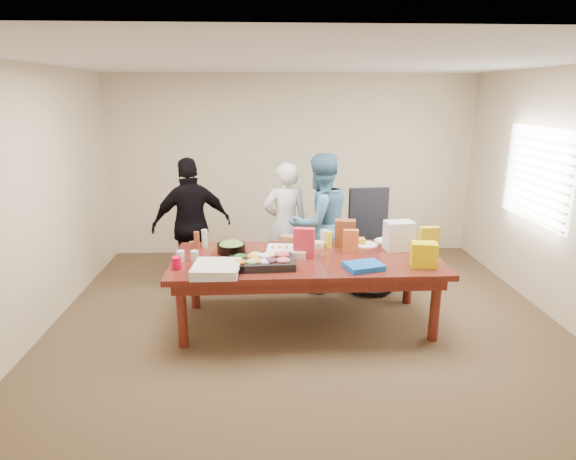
{
  "coord_description": "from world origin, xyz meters",
  "views": [
    {
      "loc": [
        -0.44,
        -4.73,
        2.4
      ],
      "look_at": [
        -0.19,
        0.1,
        1.03
      ],
      "focal_mm": 29.8,
      "sensor_mm": 36.0,
      "label": 1
    }
  ],
  "objects": [
    {
      "name": "salad_bowl",
      "position": [
        -0.8,
        0.2,
        0.8
      ],
      "size": [
        0.34,
        0.34,
        0.1
      ],
      "primitive_type": "cylinder",
      "rotation": [
        0.0,
        0.0,
        0.12
      ],
      "color": "black",
      "rests_on": "conference_table"
    },
    {
      "name": "dip_bowl_a",
      "position": [
        0.17,
        0.34,
        0.78
      ],
      "size": [
        0.18,
        0.18,
        0.06
      ],
      "primitive_type": "cylinder",
      "rotation": [
        0.0,
        0.0,
        -0.17
      ],
      "color": "beige",
      "rests_on": "conference_table"
    },
    {
      "name": "bread_loaf",
      "position": [
        -0.11,
        0.41,
        0.81
      ],
      "size": [
        0.32,
        0.21,
        0.12
      ],
      "primitive_type": "cube",
      "rotation": [
        0.0,
        0.0,
        -0.3
      ],
      "color": "#A06942",
      "rests_on": "conference_table"
    },
    {
      "name": "dip_bowl_b",
      "position": [
        -0.2,
        0.23,
        0.78
      ],
      "size": [
        0.14,
        0.14,
        0.05
      ],
      "primitive_type": "cylinder",
      "rotation": [
        0.0,
        0.0,
        0.06
      ],
      "color": "beige",
      "rests_on": "conference_table"
    },
    {
      "name": "wall_right",
      "position": [
        2.75,
        0.0,
        1.35
      ],
      "size": [
        0.04,
        5.0,
        2.7
      ],
      "primitive_type": "cube",
      "color": "beige",
      "rests_on": "floor"
    },
    {
      "name": "office_chair",
      "position": [
        0.89,
        0.9,
        0.6
      ],
      "size": [
        0.67,
        0.67,
        1.21
      ],
      "primitive_type": "cube",
      "rotation": [
        0.0,
        0.0,
        0.09
      ],
      "color": "black",
      "rests_on": "floor"
    },
    {
      "name": "person_right",
      "position": [
        0.24,
        0.94,
        0.87
      ],
      "size": [
        1.05,
        0.97,
        1.73
      ],
      "primitive_type": "imported",
      "rotation": [
        0.0,
        0.0,
        3.62
      ],
      "color": "teal",
      "rests_on": "floor"
    },
    {
      "name": "plate_a",
      "position": [
        0.71,
        0.39,
        0.76
      ],
      "size": [
        0.26,
        0.26,
        0.01
      ],
      "primitive_type": "cylinder",
      "rotation": [
        0.0,
        0.0,
        0.01
      ],
      "color": "white",
      "rests_on": "conference_table"
    },
    {
      "name": "grocery_bag_white",
      "position": [
        1.03,
        0.22,
        0.91
      ],
      "size": [
        0.32,
        0.24,
        0.32
      ],
      "primitive_type": "cube",
      "rotation": [
        0.0,
        0.0,
        0.11
      ],
      "color": "silver",
      "rests_on": "conference_table"
    },
    {
      "name": "window_blinds",
      "position": [
        2.68,
        0.6,
        1.5
      ],
      "size": [
        0.04,
        1.36,
        1.0
      ],
      "primitive_type": "cube",
      "color": "beige",
      "rests_on": "wall_right"
    },
    {
      "name": "veggie_tray",
      "position": [
        -0.56,
        -0.26,
        0.79
      ],
      "size": [
        0.48,
        0.39,
        0.07
      ],
      "primitive_type": "cube",
      "rotation": [
        0.0,
        0.0,
        0.05
      ],
      "color": "black",
      "rests_on": "conference_table"
    },
    {
      "name": "clear_cup_b",
      "position": [
        -1.3,
        -0.05,
        0.81
      ],
      "size": [
        0.09,
        0.09,
        0.11
      ],
      "primitive_type": "cylinder",
      "rotation": [
        0.0,
        0.0,
        0.12
      ],
      "color": "silver",
      "rests_on": "conference_table"
    },
    {
      "name": "ranch_bottle",
      "position": [
        -1.11,
        0.42,
        0.85
      ],
      "size": [
        0.08,
        0.08,
        0.2
      ],
      "primitive_type": "cylinder",
      "rotation": [
        0.0,
        0.0,
        -0.27
      ],
      "color": "beige",
      "rests_on": "conference_table"
    },
    {
      "name": "pizza_box_lower",
      "position": [
        -0.91,
        -0.42,
        0.78
      ],
      "size": [
        0.44,
        0.44,
        0.05
      ],
      "primitive_type": "cube",
      "rotation": [
        0.0,
        0.0,
        -0.01
      ],
      "color": "white",
      "rests_on": "conference_table"
    },
    {
      "name": "chip_bag_orange",
      "position": [
        0.49,
        0.16,
        0.87
      ],
      "size": [
        0.17,
        0.08,
        0.25
      ],
      "primitive_type": "cube",
      "rotation": [
        0.0,
        0.0,
        -0.09
      ],
      "color": "orange",
      "rests_on": "conference_table"
    },
    {
      "name": "ceiling",
      "position": [
        0.0,
        0.0,
        2.71
      ],
      "size": [
        5.5,
        5.0,
        0.02
      ],
      "primitive_type": "cube",
      "color": "white",
      "rests_on": "wall_back"
    },
    {
      "name": "wall_front",
      "position": [
        0.0,
        -2.5,
        1.35
      ],
      "size": [
        5.5,
        0.04,
        2.7
      ],
      "primitive_type": "cube",
      "color": "beige",
      "rests_on": "floor"
    },
    {
      "name": "person_left",
      "position": [
        -1.34,
        1.06,
        0.84
      ],
      "size": [
        1.06,
        0.7,
        1.68
      ],
      "primitive_type": "imported",
      "rotation": [
        0.0,
        0.0,
        3.47
      ],
      "color": "black",
      "rests_on": "floor"
    },
    {
      "name": "person_center",
      "position": [
        -0.17,
        1.14,
        0.8
      ],
      "size": [
        0.65,
        0.49,
        1.6
      ],
      "primitive_type": "imported",
      "rotation": [
        0.0,
        0.0,
        3.33
      ],
      "color": "silver",
      "rests_on": "floor"
    },
    {
      "name": "mayo_jar",
      "position": [
        0.25,
        0.48,
        0.83
      ],
      "size": [
        0.13,
        0.13,
        0.16
      ],
      "primitive_type": "cylinder",
      "rotation": [
        0.0,
        0.0,
        -0.31
      ],
      "color": "silver",
      "rests_on": "conference_table"
    },
    {
      "name": "chip_bag_red",
      "position": [
        -0.02,
        0.01,
        0.91
      ],
      "size": [
        0.23,
        0.13,
        0.32
      ],
      "primitive_type": "cube",
      "rotation": [
        0.0,
        0.0,
        -0.22
      ],
      "color": "red",
      "rests_on": "conference_table"
    },
    {
      "name": "fruit_tray",
      "position": [
        -0.39,
        -0.24,
        0.79
      ],
      "size": [
        0.51,
        0.41,
        0.08
      ],
      "primitive_type": "cube",
      "rotation": [
        0.0,
        0.0,
        0.04
      ],
      "color": "black",
      "rests_on": "conference_table"
    },
    {
      "name": "sheet_cake",
      "position": [
        -0.2,
        0.11,
        0.79
      ],
      "size": [
        0.45,
        0.35,
        0.07
      ],
      "primitive_type": "cube",
      "rotation": [
        0.0,
        0.0,
        -0.1
      ],
      "color": "white",
      "rests_on": "conference_table"
    },
    {
      "name": "floor",
      "position": [
        0.0,
        0.0,
        -0.01
      ],
      "size": [
        5.5,
        5.0,
        0.02
      ],
      "primitive_type": "cube",
      "color": "#47301E",
      "rests_on": "ground"
    },
    {
      "name": "grocery_bag_yellow",
      "position": [
        1.14,
        -0.32,
        0.87
      ],
      "size": [
        0.27,
        0.21,
        0.25
      ],
      "primitive_type": "cube",
      "rotation": [
        0.0,
        0.0,
        -0.19
      ],
      "color": "#F0D300",
      "rests_on": "conference_table"
    },
    {
      "name": "red_cup",
      "position": [
        -1.3,
        -0.27,
        0.81
      ],
      "size": [
        0.1,
        0.1,
        0.12
      ],
      "primitive_type": "cylinder",
      "rotation": [
        0.0,
        0.0,
        0.07
      ],
      "color": "red",
      "rests_on": "conference_table"
    },
    {
      "name": "window_panel",
      "position": [
        2.72,
        0.6,
        1.5
      ],
      "size": [
        0.03,
        1.4,
        1.1
      ],
      "primitive_type": "cube",
      "color": "white",
      "rests_on": "wall_right"
    },
    {
      "name": "clear_cup_a",
      "position": [
        -1.16,
        -0.05,
        0.8
      ],
      "size": [
        0.09,
        0.09,
        0.11
      ],
      "primitive_type": "cylinder",
      "rotation": [
        0.0,
        0.0,
        -0.1
      ],
      "color": "silver",
      "rests_on": "conference_table"
    },
    {
      "name": "mustard_bottle",
      "position": [
        0.28,
        0.31,
        0.84
      ],
      "size": [
        0.07,
        0.07,
        0.19
      ],
      "primitive_type": "cylinder",
      "rotation": [
        0.0,
        0.0,
        0.08
      ],
      "color": "#F7F116",
      "rests_on": "conference_table"
    },
    {
      "name": "chip_bag_yellow",
      "position": [
        1.3,
        0.02,
        0.9
      ],
      "size": [
        0.21,
        0.1,
        0.31
      ],
      "primitive_type": "cube",
      "rotation": [
        0.0,
        0.0,
        0.07
      ],
      "color": "gold",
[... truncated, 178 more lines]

